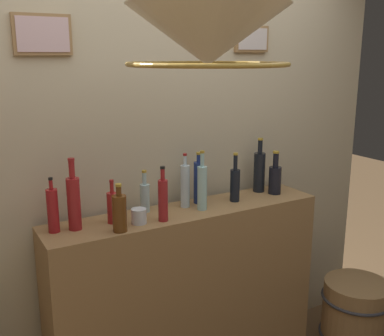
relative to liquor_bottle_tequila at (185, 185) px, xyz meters
The scene contains 17 objects.
panelled_rear_partition 0.24m from the liquor_bottle_tequila, 95.26° to the left, with size 3.05×0.15×2.55m.
bar_shelf_unit 0.66m from the liquor_bottle_tequila, 106.11° to the right, with size 1.60×0.33×1.07m, color #9E7547.
liquor_bottle_tequila is the anchor object (origin of this frame).
liquor_bottle_vodka 0.48m from the liquor_bottle_tequila, 159.88° to the right, with size 0.07×0.07×0.24m.
liquor_bottle_port 0.61m from the liquor_bottle_tequila, ahead, with size 0.08×0.08×0.27m.
liquor_bottle_rum 0.11m from the liquor_bottle_tequila, 12.69° to the left, with size 0.06×0.06×0.30m.
liquor_bottle_vermouth 0.24m from the liquor_bottle_tequila, behind, with size 0.05×0.05×0.23m.
liquor_bottle_sherry 0.31m from the liquor_bottle_tequila, ahead, with size 0.06×0.06×0.29m.
liquor_bottle_brandy 0.25m from the liquor_bottle_tequila, 145.83° to the right, with size 0.05×0.05×0.29m.
liquor_bottle_mezcal 0.64m from the liquor_bottle_tequila, behind, with size 0.06×0.06×0.36m.
liquor_bottle_rye 0.11m from the liquor_bottle_tequila, 56.83° to the right, with size 0.05×0.05×0.33m.
liquor_bottle_gin 0.45m from the liquor_bottle_tequila, behind, with size 0.06×0.06×0.23m.
liquor_bottle_amaro 0.55m from the liquor_bottle_tequila, ahead, with size 0.07×0.07×0.34m.
liquor_bottle_whiskey 0.73m from the liquor_bottle_tequila, behind, with size 0.05×0.05×0.27m.
glass_tumbler_rocks 0.36m from the liquor_bottle_tequila, 161.17° to the right, with size 0.08×0.08×0.08m.
pendant_lamp 1.16m from the liquor_bottle_tequila, 113.82° to the right, with size 0.56×0.56×0.62m.
wooden_barrel 1.49m from the liquor_bottle_tequila, 18.03° to the right, with size 0.45×0.45×0.48m.
Camera 1 is at (-1.17, -1.24, 1.90)m, focal length 42.84 mm.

